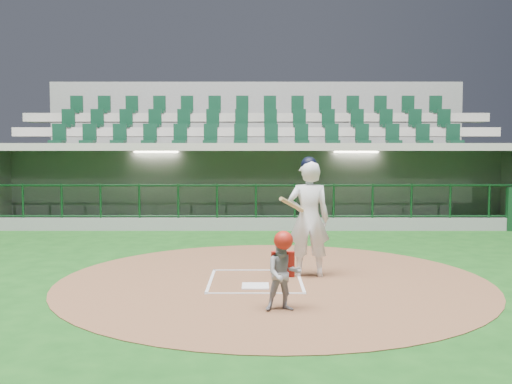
{
  "coord_description": "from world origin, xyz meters",
  "views": [
    {
      "loc": [
        0.02,
        -9.68,
        2.16
      ],
      "look_at": [
        0.01,
        2.6,
        1.3
      ],
      "focal_mm": 40.0,
      "sensor_mm": 36.0,
      "label": 1
    }
  ],
  "objects": [
    {
      "name": "seating_deck",
      "position": [
        0.0,
        10.91,
        1.42
      ],
      "size": [
        17.0,
        6.72,
        5.15
      ],
      "color": "slate",
      "rests_on": "ground"
    },
    {
      "name": "dugout_structure",
      "position": [
        0.1,
        7.82,
        0.95
      ],
      "size": [
        16.4,
        3.7,
        3.0
      ],
      "color": "slate",
      "rests_on": "ground"
    },
    {
      "name": "dirt_circle",
      "position": [
        0.3,
        -0.2,
        0.01
      ],
      "size": [
        7.2,
        7.2,
        0.01
      ],
      "primitive_type": "cylinder",
      "color": "brown",
      "rests_on": "ground"
    },
    {
      "name": "ground",
      "position": [
        0.0,
        0.0,
        0.0
      ],
      "size": [
        120.0,
        120.0,
        0.0
      ],
      "primitive_type": "plane",
      "color": "#144615",
      "rests_on": "ground"
    },
    {
      "name": "batter",
      "position": [
        0.92,
        0.08,
        1.04
      ],
      "size": [
        0.91,
        0.89,
        2.07
      ],
      "color": "white",
      "rests_on": "dirt_circle"
    },
    {
      "name": "batter_box_chalk",
      "position": [
        0.0,
        -0.3,
        0.02
      ],
      "size": [
        1.55,
        1.8,
        0.01
      ],
      "color": "white",
      "rests_on": "ground"
    },
    {
      "name": "home_plate",
      "position": [
        0.0,
        -0.7,
        0.02
      ],
      "size": [
        0.43,
        0.43,
        0.02
      ],
      "primitive_type": "cube",
      "color": "white",
      "rests_on": "dirt_circle"
    },
    {
      "name": "catcher",
      "position": [
        0.38,
        -2.07,
        0.56
      ],
      "size": [
        0.53,
        0.44,
        1.09
      ],
      "color": "#949499",
      "rests_on": "dirt_circle"
    }
  ]
}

